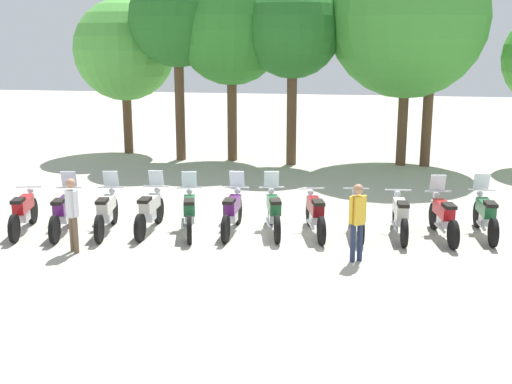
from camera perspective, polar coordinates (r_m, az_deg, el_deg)
The scene contains 21 objects.
ground_plane at distance 15.27m, azimuth -0.33°, elevation -3.71°, with size 80.00×80.00×0.00m, color #ADA899.
motorcycle_0 at distance 16.26m, azimuth -19.77°, elevation -1.62°, with size 0.77×2.15×0.99m.
motorcycle_1 at distance 15.89m, azimuth -16.55°, elevation -1.66°, with size 0.69×2.17×1.37m.
motorcycle_2 at distance 15.68m, azimuth -13.01°, elevation -1.64°, with size 0.67×2.17×1.37m.
motorcycle_3 at distance 15.57m, azimuth -9.31°, elevation -1.58°, with size 0.62×2.19×1.37m.
motorcycle_4 at distance 15.31m, azimuth -5.87°, elevation -1.73°, with size 0.80×2.14×1.37m.
motorcycle_5 at distance 15.28m, azimuth -2.10°, elevation -1.69°, with size 0.62×2.19×1.37m.
motorcycle_6 at distance 15.26m, azimuth 1.56°, elevation -1.71°, with size 0.77×2.15×1.37m.
motorcycle_7 at distance 15.19m, azimuth 5.22°, elevation -1.89°, with size 0.80×2.14×0.99m.
motorcycle_8 at distance 15.32m, azimuth 8.92°, elevation -1.87°, with size 0.62×2.18×0.99m.
motorcycle_9 at distance 15.34m, azimuth 12.55°, elevation -2.00°, with size 0.62×2.19×0.99m.
motorcycle_10 at distance 15.46m, azimuth 16.13°, elevation -2.05°, with size 0.66×2.17×1.37m.
motorcycle_11 at distance 15.91m, azimuth 19.51°, elevation -1.86°, with size 0.62×2.19×1.37m.
person_0 at distance 13.34m, azimuth 8.90°, elevation -2.18°, with size 0.38×0.30×1.63m.
person_1 at distance 14.29m, azimuth -15.85°, elevation -1.52°, with size 0.36×0.31×1.62m.
tree_0 at distance 26.33m, azimuth -11.49°, elevation 12.12°, with size 3.93×3.93×6.03m.
tree_1 at distance 24.52m, azimuth -6.92°, elevation 14.89°, with size 3.57×3.57×7.01m.
tree_2 at distance 24.26m, azimuth -2.18°, elevation 13.94°, with size 3.94×3.94×6.74m.
tree_3 at distance 23.40m, azimuth 3.24°, elevation 13.99°, with size 3.41×3.41×6.51m.
tree_4 at distance 23.86m, azimuth 13.21°, elevation 14.67°, with size 5.58×5.58×7.98m.
tree_5 at distance 23.85m, azimuth 15.25°, elevation 13.44°, with size 3.56×3.56×6.53m.
Camera 1 is at (2.69, -14.36, 4.46)m, focal length 45.50 mm.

